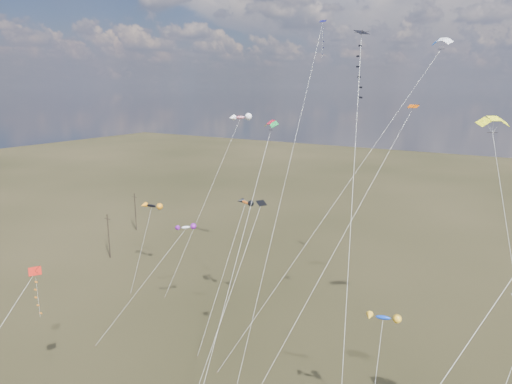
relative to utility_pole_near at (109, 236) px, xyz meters
The scene contains 15 objects.
utility_pole_near is the anchor object (origin of this frame).
utility_pole_far 16.12m from the utility_pole_near, 119.74° to the left, with size 1.40×0.20×8.00m.
diamond_black_high 58.33m from the utility_pole_near, 17.98° to the right, with size 6.82×18.85×34.09m.
diamond_navy_tall 46.76m from the utility_pole_near, ahead, with size 7.22×33.87×38.56m.
diamond_black_mid 46.92m from the utility_pole_near, 25.93° to the right, with size 2.76×10.74×19.66m.
diamond_red_low 42.43m from the utility_pole_near, 48.67° to the right, with size 1.96×13.72×14.79m.
diamond_orange_center 53.16m from the utility_pole_near, 13.82° to the right, with size 8.47×23.52×28.03m.
parafoil_yellow 62.89m from the utility_pole_near, ahead, with size 9.97×23.05×27.48m.
parafoil_blue_white 60.33m from the utility_pole_near, ahead, with size 16.67×25.43×35.69m.
parafoil_tricolor 46.43m from the utility_pole_near, 16.29° to the right, with size 4.46×20.90×26.72m.
novelty_black_orange 14.21m from the utility_pole_near, ahead, with size 3.96×7.99×12.06m.
novelty_orange_black 35.05m from the utility_pole_near, 10.04° to the right, with size 3.07×11.36×16.26m.
novelty_white_purple 30.34m from the utility_pole_near, 21.57° to the right, with size 7.02×11.09×13.37m.
novelty_redwhite_stripe 31.71m from the utility_pole_near, 21.20° to the left, with size 4.81×16.19×25.68m.
novelty_blue_yellow 57.38m from the utility_pole_near, 19.02° to the right, with size 3.19×11.22×12.47m.
Camera 1 is at (24.36, -21.42, 29.73)m, focal length 32.00 mm.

